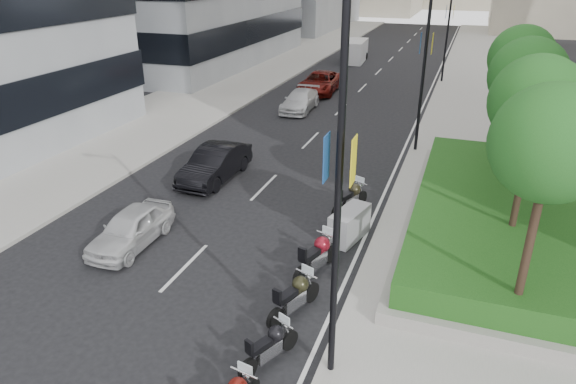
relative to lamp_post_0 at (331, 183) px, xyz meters
The scene contains 24 objects.
ground 6.62m from the lamp_post_0, 166.43° to the right, with size 160.00×160.00×0.00m, color black.
sidewalk_right 29.82m from the lamp_post_0, 80.49° to the left, with size 10.00×100.00×0.15m, color #9E9B93.
sidewalk_left 33.56m from the lamp_post_0, 119.10° to the left, with size 8.00×100.00×0.15m, color #9E9B93.
lane_edge 29.44m from the lamp_post_0, 90.88° to the left, with size 0.12×100.00×0.01m, color silver.
lane_centre 29.97m from the lamp_post_0, 101.01° to the left, with size 0.12×100.00×0.01m, color silver.
planter 11.73m from the lamp_post_0, 56.95° to the left, with size 10.00×14.00×0.40m, color gray.
hedge 11.50m from the lamp_post_0, 56.95° to the left, with size 9.40×13.40×0.80m, color #174313.
tree_0 5.30m from the lamp_post_0, 34.56° to the left, with size 2.80×2.80×6.30m.
tree_1 8.25m from the lamp_post_0, 58.11° to the left, with size 2.80×2.80×6.30m.
tree_2 11.84m from the lamp_post_0, 68.40° to the left, with size 2.80×2.80×6.30m.
tree_3 15.62m from the lamp_post_0, 73.81° to the left, with size 2.80×2.80×6.30m.
lamp_post_0 is the anchor object (origin of this frame).
lamp_post_1 17.00m from the lamp_post_0, 90.00° to the left, with size 2.34×0.45×9.00m.
lamp_post_2 35.00m from the lamp_post_0, 90.00° to the left, with size 2.34×0.45×9.00m.
motorcycle_2 4.74m from the lamp_post_0, behind, with size 0.98×1.86×0.99m.
motorcycle_3 5.07m from the lamp_post_0, 126.54° to the left, with size 1.00×2.14×1.11m.
motorcycle_4 6.24m from the lamp_post_0, 109.02° to the left, with size 1.00×2.33×1.20m.
motorcycle_5 8.11m from the lamp_post_0, 98.31° to the left, with size 1.22×2.04×1.16m.
motorcycle_6 10.06m from the lamp_post_0, 99.24° to the left, with size 1.06×2.16×1.14m.
car_a 9.96m from the lamp_post_0, 155.57° to the left, with size 1.57×3.89×1.33m, color silver.
car_b 13.64m from the lamp_post_0, 128.72° to the left, with size 1.63×4.67×1.54m, color black.
car_c 24.71m from the lamp_post_0, 109.79° to the left, with size 1.86×4.57×1.33m, color silver.
car_d 29.83m from the lamp_post_0, 106.55° to the left, with size 2.57×5.58×1.55m, color #66110C.
delivery_van 43.23m from the lamp_post_0, 101.85° to the left, with size 2.17×5.02×2.06m.
Camera 1 is at (6.56, -8.46, 9.23)m, focal length 32.00 mm.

